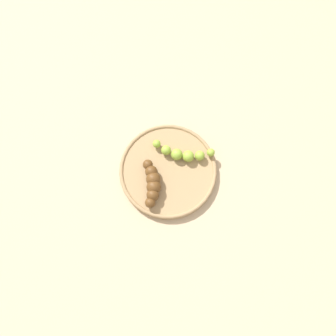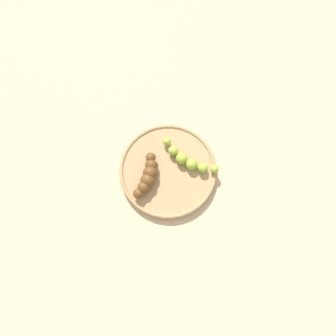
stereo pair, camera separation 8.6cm
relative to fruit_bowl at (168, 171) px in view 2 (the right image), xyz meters
name	(u,v)px [view 2 (the right image)]	position (x,y,z in m)	size (l,w,h in m)	color
ground_plane	(168,172)	(0.00, 0.00, -0.01)	(2.40, 2.40, 0.00)	tan
fruit_bowl	(168,171)	(0.00, 0.00, 0.00)	(0.25, 0.25, 0.02)	#A08259
banana_green	(188,160)	(0.02, 0.05, 0.02)	(0.16, 0.06, 0.03)	#8CAD38
banana_overripe	(148,176)	(-0.03, -0.05, 0.03)	(0.07, 0.12, 0.04)	#593819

